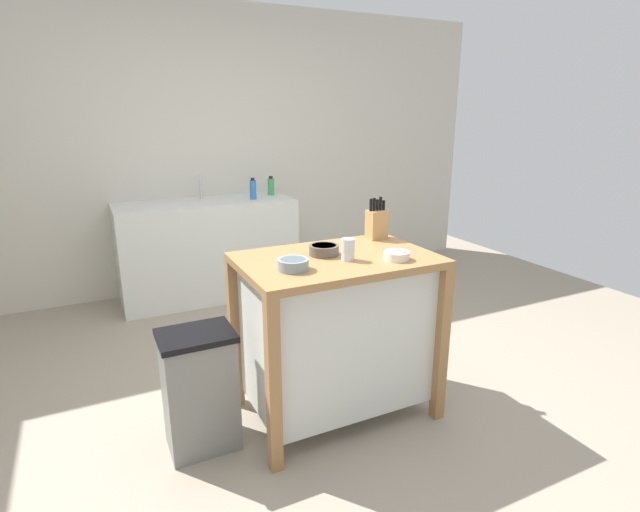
{
  "coord_description": "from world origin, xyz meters",
  "views": [
    {
      "loc": [
        -1.04,
        -2.29,
        1.65
      ],
      "look_at": [
        0.11,
        0.08,
        0.87
      ],
      "focal_mm": 27.42,
      "sensor_mm": 36.0,
      "label": 1
    }
  ],
  "objects_px": {
    "kitchen_island": "(336,328)",
    "drinking_cup": "(348,249)",
    "bottle_dish_soap": "(271,186)",
    "bottle_spray_cleaner": "(253,189)",
    "bowl_ceramic_wide": "(324,250)",
    "bowl_stoneware_deep": "(397,255)",
    "knife_block": "(377,223)",
    "sink_faucet": "(201,187)",
    "bowl_ceramic_small": "(293,264)",
    "trash_bin": "(200,390)"
  },
  "relations": [
    {
      "from": "kitchen_island",
      "to": "bottle_dish_soap",
      "type": "xyz_separation_m",
      "value": [
        0.46,
        2.22,
        0.46
      ]
    },
    {
      "from": "bowl_ceramic_small",
      "to": "bowl_stoneware_deep",
      "type": "height_order",
      "value": "bowl_ceramic_small"
    },
    {
      "from": "kitchen_island",
      "to": "bowl_ceramic_wide",
      "type": "relative_size",
      "value": 6.46
    },
    {
      "from": "bowl_ceramic_small",
      "to": "knife_block",
      "type": "bearing_deg",
      "value": 26.7
    },
    {
      "from": "trash_bin",
      "to": "sink_faucet",
      "type": "xyz_separation_m",
      "value": [
        0.56,
        2.26,
        0.68
      ]
    },
    {
      "from": "trash_bin",
      "to": "bottle_spray_cleaner",
      "type": "relative_size",
      "value": 3.25
    },
    {
      "from": "drinking_cup",
      "to": "trash_bin",
      "type": "xyz_separation_m",
      "value": [
        -0.77,
        0.1,
        -0.66
      ]
    },
    {
      "from": "bowl_ceramic_wide",
      "to": "trash_bin",
      "type": "xyz_separation_m",
      "value": [
        -0.71,
        -0.03,
        -0.63
      ]
    },
    {
      "from": "bottle_dish_soap",
      "to": "knife_block",
      "type": "bearing_deg",
      "value": -91.98
    },
    {
      "from": "trash_bin",
      "to": "sink_faucet",
      "type": "distance_m",
      "value": 2.43
    },
    {
      "from": "bowl_stoneware_deep",
      "to": "sink_faucet",
      "type": "xyz_separation_m",
      "value": [
        -0.44,
        2.47,
        0.05
      ]
    },
    {
      "from": "bottle_dish_soap",
      "to": "bottle_spray_cleaner",
      "type": "bearing_deg",
      "value": -146.55
    },
    {
      "from": "knife_block",
      "to": "drinking_cup",
      "type": "xyz_separation_m",
      "value": [
        -0.37,
        -0.32,
        -0.04
      ]
    },
    {
      "from": "kitchen_island",
      "to": "knife_block",
      "type": "bearing_deg",
      "value": 31.0
    },
    {
      "from": "knife_block",
      "to": "bottle_spray_cleaner",
      "type": "height_order",
      "value": "knife_block"
    },
    {
      "from": "bowl_ceramic_wide",
      "to": "bottle_dish_soap",
      "type": "relative_size",
      "value": 0.89
    },
    {
      "from": "knife_block",
      "to": "trash_bin",
      "type": "height_order",
      "value": "knife_block"
    },
    {
      "from": "bowl_ceramic_wide",
      "to": "trash_bin",
      "type": "height_order",
      "value": "bowl_ceramic_wide"
    },
    {
      "from": "bowl_ceramic_small",
      "to": "drinking_cup",
      "type": "height_order",
      "value": "drinking_cup"
    },
    {
      "from": "bowl_ceramic_small",
      "to": "trash_bin",
      "type": "xyz_separation_m",
      "value": [
        -0.46,
        0.13,
        -0.63
      ]
    },
    {
      "from": "trash_bin",
      "to": "bowl_ceramic_small",
      "type": "bearing_deg",
      "value": -16.1
    },
    {
      "from": "kitchen_island",
      "to": "bowl_ceramic_wide",
      "type": "distance_m",
      "value": 0.44
    },
    {
      "from": "bowl_ceramic_wide",
      "to": "sink_faucet",
      "type": "distance_m",
      "value": 2.23
    },
    {
      "from": "knife_block",
      "to": "sink_faucet",
      "type": "height_order",
      "value": "knife_block"
    },
    {
      "from": "bottle_dish_soap",
      "to": "bottle_spray_cleaner",
      "type": "height_order",
      "value": "bottle_spray_cleaner"
    },
    {
      "from": "knife_block",
      "to": "bowl_ceramic_small",
      "type": "distance_m",
      "value": 0.77
    },
    {
      "from": "knife_block",
      "to": "sink_faucet",
      "type": "xyz_separation_m",
      "value": [
        -0.59,
        2.05,
        -0.02
      ]
    },
    {
      "from": "trash_bin",
      "to": "knife_block",
      "type": "bearing_deg",
      "value": 10.52
    },
    {
      "from": "kitchen_island",
      "to": "bottle_dish_soap",
      "type": "height_order",
      "value": "bottle_dish_soap"
    },
    {
      "from": "sink_faucet",
      "to": "bottle_dish_soap",
      "type": "distance_m",
      "value": 0.66
    },
    {
      "from": "knife_block",
      "to": "drinking_cup",
      "type": "height_order",
      "value": "knife_block"
    },
    {
      "from": "bowl_stoneware_deep",
      "to": "trash_bin",
      "type": "relative_size",
      "value": 0.21
    },
    {
      "from": "bowl_ceramic_small",
      "to": "bottle_dish_soap",
      "type": "height_order",
      "value": "bottle_dish_soap"
    },
    {
      "from": "bottle_dish_soap",
      "to": "sink_faucet",
      "type": "bearing_deg",
      "value": 174.29
    },
    {
      "from": "bowl_stoneware_deep",
      "to": "sink_faucet",
      "type": "distance_m",
      "value": 2.51
    },
    {
      "from": "kitchen_island",
      "to": "knife_block",
      "type": "height_order",
      "value": "knife_block"
    },
    {
      "from": "knife_block",
      "to": "bowl_ceramic_wide",
      "type": "distance_m",
      "value": 0.48
    },
    {
      "from": "kitchen_island",
      "to": "knife_block",
      "type": "relative_size",
      "value": 4.11
    },
    {
      "from": "kitchen_island",
      "to": "bowl_ceramic_small",
      "type": "xyz_separation_m",
      "value": [
        -0.29,
        -0.11,
        0.44
      ]
    },
    {
      "from": "bottle_spray_cleaner",
      "to": "kitchen_island",
      "type": "bearing_deg",
      "value": -96.39
    },
    {
      "from": "kitchen_island",
      "to": "drinking_cup",
      "type": "height_order",
      "value": "drinking_cup"
    },
    {
      "from": "knife_block",
      "to": "bowl_ceramic_wide",
      "type": "height_order",
      "value": "knife_block"
    },
    {
      "from": "bowl_ceramic_wide",
      "to": "bowl_stoneware_deep",
      "type": "height_order",
      "value": "bowl_ceramic_wide"
    },
    {
      "from": "bottle_dish_soap",
      "to": "trash_bin",
      "type": "bearing_deg",
      "value": -118.94
    },
    {
      "from": "trash_bin",
      "to": "bottle_spray_cleaner",
      "type": "height_order",
      "value": "bottle_spray_cleaner"
    },
    {
      "from": "bowl_ceramic_small",
      "to": "bowl_stoneware_deep",
      "type": "xyz_separation_m",
      "value": [
        0.54,
        -0.07,
        -0.01
      ]
    },
    {
      "from": "bottle_dish_soap",
      "to": "kitchen_island",
      "type": "bearing_deg",
      "value": -101.74
    },
    {
      "from": "drinking_cup",
      "to": "bottle_dish_soap",
      "type": "distance_m",
      "value": 2.34
    },
    {
      "from": "sink_faucet",
      "to": "bowl_stoneware_deep",
      "type": "bearing_deg",
      "value": -79.8
    },
    {
      "from": "kitchen_island",
      "to": "trash_bin",
      "type": "xyz_separation_m",
      "value": [
        -0.75,
        0.02,
        -0.2
      ]
    }
  ]
}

